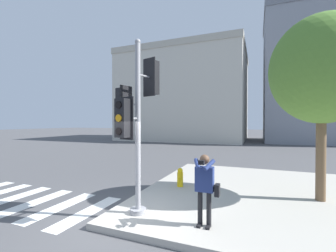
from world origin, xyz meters
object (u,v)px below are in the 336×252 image
at_px(person_photographer, 205,184).
at_px(fire_hydrant, 180,177).
at_px(street_tree, 322,70).
at_px(traffic_signal_pole, 135,112).

bearing_deg(person_photographer, fire_hydrant, 118.97).
relative_size(street_tree, fire_hydrant, 8.16).
bearing_deg(street_tree, person_photographer, -134.19).
height_order(traffic_signal_pole, fire_hydrant, traffic_signal_pole).
relative_size(person_photographer, street_tree, 0.29).
relative_size(traffic_signal_pole, street_tree, 0.81).
distance_m(street_tree, fire_hydrant, 5.60).
bearing_deg(fire_hydrant, person_photographer, -61.03).
distance_m(traffic_signal_pole, person_photographer, 2.47).
xyz_separation_m(traffic_signal_pole, street_tree, (4.67, 2.81, 1.27)).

